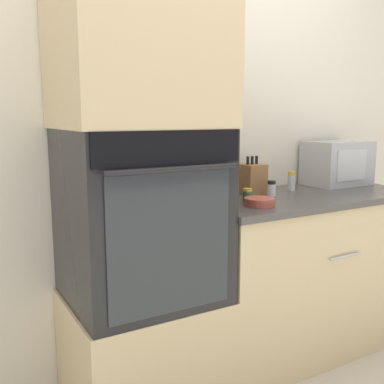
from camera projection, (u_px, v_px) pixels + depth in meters
wall_back at (173, 133)px, 2.42m from camera, size 8.00×0.05×2.50m
oven_cabinet_base at (143, 347)px, 2.14m from camera, size 0.68×0.60×0.51m
wall_oven at (141, 215)px, 2.03m from camera, size 0.66×0.64×0.78m
oven_cabinet_upper at (137, 36)px, 1.90m from camera, size 0.68×0.60×0.77m
counter_unit at (301, 271)px, 2.60m from camera, size 1.33×0.63×0.91m
microwave at (337, 163)px, 2.83m from camera, size 0.40×0.27×0.28m
knife_block at (252, 178)px, 2.53m from camera, size 0.12×0.14×0.21m
bowl at (259, 202)px, 2.18m from camera, size 0.15×0.15×0.04m
condiment_jar_near at (291, 181)px, 2.62m from camera, size 0.04×0.04×0.11m
condiment_jar_mid at (271, 189)px, 2.44m from camera, size 0.05×0.05×0.08m
condiment_jar_far at (248, 195)px, 2.29m from camera, size 0.05×0.05×0.07m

